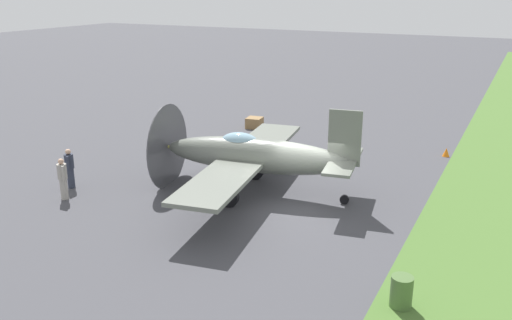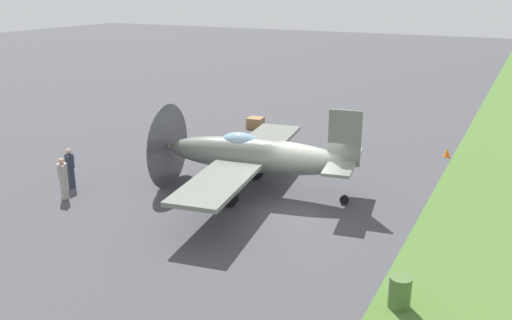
# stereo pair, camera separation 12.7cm
# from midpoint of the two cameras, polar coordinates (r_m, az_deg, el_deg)

# --- Properties ---
(ground_plane) EXTENTS (160.00, 160.00, 0.00)m
(ground_plane) POSITION_cam_midpoint_polar(r_m,az_deg,el_deg) (21.33, 4.66, -5.07)
(ground_plane) COLOR #424247
(airplane_lead) EXTENTS (11.27, 8.96, 3.99)m
(airplane_lead) POSITION_cam_midpoint_polar(r_m,az_deg,el_deg) (22.22, -0.61, 0.53)
(airplane_lead) COLOR slate
(airplane_lead) RESTS_ON ground
(ground_crew_chief) EXTENTS (0.40, 0.54, 1.73)m
(ground_crew_chief) POSITION_cam_midpoint_polar(r_m,az_deg,el_deg) (23.18, -19.80, -1.79)
(ground_crew_chief) COLOR #9E998E
(ground_crew_chief) RESTS_ON ground
(ground_crew_mechanic) EXTENTS (0.54, 0.41, 1.73)m
(ground_crew_mechanic) POSITION_cam_midpoint_polar(r_m,az_deg,el_deg) (24.40, -19.13, -0.75)
(ground_crew_mechanic) COLOR #2D3342
(ground_crew_mechanic) RESTS_ON ground
(fuel_drum) EXTENTS (0.60, 0.60, 0.90)m
(fuel_drum) POSITION_cam_midpoint_polar(r_m,az_deg,el_deg) (15.50, 14.80, -13.24)
(fuel_drum) COLOR #476633
(fuel_drum) RESTS_ON ground
(supply_crate) EXTENTS (1.00, 1.00, 0.64)m
(supply_crate) POSITION_cam_midpoint_polar(r_m,az_deg,el_deg) (33.02, -0.28, 3.94)
(supply_crate) COLOR olive
(supply_crate) RESTS_ON ground
(runway_marker_cone) EXTENTS (0.36, 0.36, 0.44)m
(runway_marker_cone) POSITION_cam_midpoint_polar(r_m,az_deg,el_deg) (29.12, 19.24, 0.78)
(runway_marker_cone) COLOR orange
(runway_marker_cone) RESTS_ON ground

